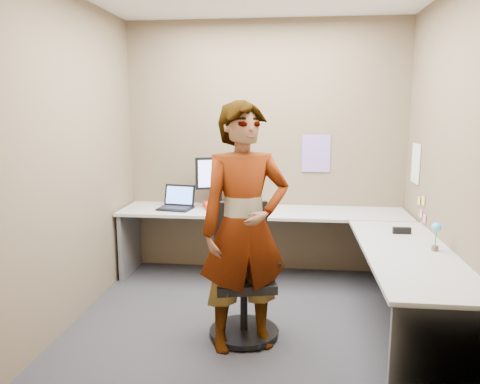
# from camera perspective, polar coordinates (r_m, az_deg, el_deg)

# --- Properties ---
(ground) EXTENTS (3.00, 3.00, 0.00)m
(ground) POSITION_cam_1_polar(r_m,az_deg,el_deg) (4.17, 1.69, -15.01)
(ground) COLOR #242328
(ground) RESTS_ON ground
(wall_back) EXTENTS (3.00, 0.00, 3.00)m
(wall_back) POSITION_cam_1_polar(r_m,az_deg,el_deg) (5.09, 3.03, 5.35)
(wall_back) COLOR brown
(wall_back) RESTS_ON ground
(wall_right) EXTENTS (0.00, 2.70, 2.70)m
(wall_right) POSITION_cam_1_polar(r_m,az_deg,el_deg) (3.97, 23.95, 3.16)
(wall_right) COLOR brown
(wall_right) RESTS_ON ground
(wall_left) EXTENTS (0.00, 2.70, 2.70)m
(wall_left) POSITION_cam_1_polar(r_m,az_deg,el_deg) (4.20, -19.10, 3.81)
(wall_left) COLOR brown
(wall_left) RESTS_ON ground
(desk) EXTENTS (2.98, 2.58, 0.73)m
(desk) POSITION_cam_1_polar(r_m,az_deg,el_deg) (4.32, 7.99, -5.89)
(desk) COLOR #A9A9A9
(desk) RESTS_ON ground
(paper_ream) EXTENTS (0.38, 0.33, 0.06)m
(paper_ream) POSITION_cam_1_polar(r_m,az_deg,el_deg) (4.98, -2.56, -1.60)
(paper_ream) COLOR red
(paper_ream) RESTS_ON desk
(monitor) EXTENTS (0.49, 0.23, 0.48)m
(monitor) POSITION_cam_1_polar(r_m,az_deg,el_deg) (4.94, -2.55, 2.01)
(monitor) COLOR black
(monitor) RESTS_ON paper_ream
(laptop) EXTENTS (0.38, 0.34, 0.24)m
(laptop) POSITION_cam_1_polar(r_m,az_deg,el_deg) (4.99, -7.67, -1.30)
(laptop) COLOR black
(laptop) RESTS_ON desk
(trackball_mouse) EXTENTS (0.12, 0.08, 0.07)m
(trackball_mouse) POSITION_cam_1_polar(r_m,az_deg,el_deg) (4.76, -1.64, -2.21)
(trackball_mouse) COLOR #B7B7BC
(trackball_mouse) RESTS_ON desk
(origami) EXTENTS (0.10, 0.10, 0.06)m
(origami) POSITION_cam_1_polar(r_m,az_deg,el_deg) (4.70, -1.25, -2.32)
(origami) COLOR white
(origami) RESTS_ON desk
(stapler) EXTENTS (0.15, 0.05, 0.05)m
(stapler) POSITION_cam_1_polar(r_m,az_deg,el_deg) (4.19, 19.12, -4.46)
(stapler) COLOR black
(stapler) RESTS_ON desk
(flower) EXTENTS (0.07, 0.07, 0.22)m
(flower) POSITION_cam_1_polar(r_m,az_deg,el_deg) (3.75, 22.79, -4.52)
(flower) COLOR brown
(flower) RESTS_ON desk
(calendar_purple) EXTENTS (0.30, 0.01, 0.40)m
(calendar_purple) POSITION_cam_1_polar(r_m,az_deg,el_deg) (5.08, 9.24, 4.66)
(calendar_purple) COLOR #846BB7
(calendar_purple) RESTS_ON wall_back
(calendar_white) EXTENTS (0.01, 0.28, 0.38)m
(calendar_white) POSITION_cam_1_polar(r_m,az_deg,el_deg) (4.84, 20.64, 3.28)
(calendar_white) COLOR white
(calendar_white) RESTS_ON wall_right
(sticky_note_a) EXTENTS (0.01, 0.07, 0.07)m
(sticky_note_a) POSITION_cam_1_polar(r_m,az_deg,el_deg) (4.55, 21.45, -1.00)
(sticky_note_a) COLOR #F2E059
(sticky_note_a) RESTS_ON wall_right
(sticky_note_b) EXTENTS (0.01, 0.07, 0.07)m
(sticky_note_b) POSITION_cam_1_polar(r_m,az_deg,el_deg) (4.62, 21.19, -2.47)
(sticky_note_b) COLOR pink
(sticky_note_b) RESTS_ON wall_right
(sticky_note_c) EXTENTS (0.01, 0.07, 0.07)m
(sticky_note_c) POSITION_cam_1_polar(r_m,az_deg,el_deg) (4.51, 21.55, -3.04)
(sticky_note_c) COLOR pink
(sticky_note_c) RESTS_ON wall_right
(sticky_note_d) EXTENTS (0.01, 0.07, 0.07)m
(sticky_note_d) POSITION_cam_1_polar(r_m,az_deg,el_deg) (4.69, 20.97, -1.01)
(sticky_note_d) COLOR #F2E059
(sticky_note_d) RESTS_ON wall_right
(office_chair) EXTENTS (0.58, 0.55, 1.02)m
(office_chair) POSITION_cam_1_polar(r_m,az_deg,el_deg) (3.75, 0.36, -11.01)
(office_chair) COLOR black
(office_chair) RESTS_ON ground
(person) EXTENTS (0.78, 0.66, 1.83)m
(person) POSITION_cam_1_polar(r_m,az_deg,el_deg) (3.41, 0.57, -4.41)
(person) COLOR #999399
(person) RESTS_ON ground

